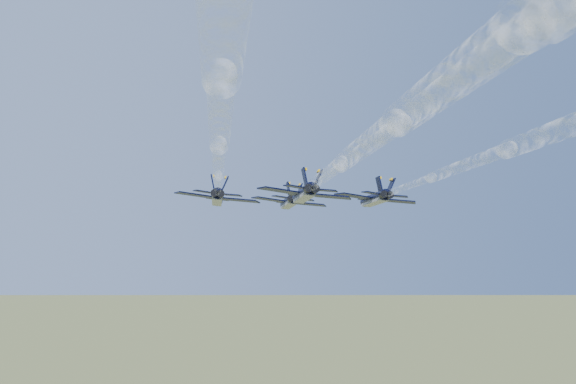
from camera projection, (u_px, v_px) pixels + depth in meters
name	position (u px, v px, depth m)	size (l,w,h in m)	color
jet_lead	(289.00, 202.00, 104.98)	(11.78, 16.07, 3.49)	black
jet_left	(217.00, 198.00, 92.79)	(11.78, 16.07, 3.49)	black
jet_right	(374.00, 199.00, 95.58)	(11.78, 16.07, 3.49)	black
jet_slot	(304.00, 194.00, 83.72)	(11.78, 16.07, 3.49)	black
smoke_trail_lead	(431.00, 137.00, 35.20)	(30.88, 89.73, 2.70)	white
smoke_trail_left	(219.00, 86.00, 23.01)	(30.88, 89.73, 2.70)	white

